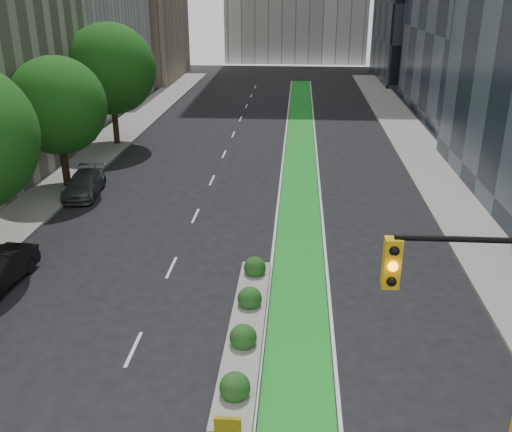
# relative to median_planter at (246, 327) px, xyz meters

# --- Properties ---
(sidewalk_left) EXTENTS (3.60, 90.00, 0.15)m
(sidewalk_left) POSITION_rel_median_planter_xyz_m (-13.00, 17.96, -0.30)
(sidewalk_left) COLOR gray
(sidewalk_left) RESTS_ON ground
(sidewalk_right) EXTENTS (3.60, 90.00, 0.15)m
(sidewalk_right) POSITION_rel_median_planter_xyz_m (10.60, 17.96, -0.30)
(sidewalk_right) COLOR gray
(sidewalk_right) RESTS_ON ground
(bike_lane_paint) EXTENTS (2.20, 70.00, 0.01)m
(bike_lane_paint) POSITION_rel_median_planter_xyz_m (1.80, 22.96, -0.37)
(bike_lane_paint) COLOR #1B9625
(bike_lane_paint) RESTS_ON ground
(tree_midfar) EXTENTS (5.60, 5.60, 7.76)m
(tree_midfar) POSITION_rel_median_planter_xyz_m (-12.20, 14.96, 4.57)
(tree_midfar) COLOR black
(tree_midfar) RESTS_ON ground
(tree_far) EXTENTS (6.60, 6.60, 9.00)m
(tree_far) POSITION_rel_median_planter_xyz_m (-12.20, 24.96, 5.32)
(tree_far) COLOR black
(tree_far) RESTS_ON ground
(median_planter) EXTENTS (1.20, 10.26, 1.10)m
(median_planter) POSITION_rel_median_planter_xyz_m (0.00, 0.00, 0.00)
(median_planter) COLOR gray
(median_planter) RESTS_ON ground
(parked_car_left_far) EXTENTS (2.28, 4.66, 1.31)m
(parked_car_left_far) POSITION_rel_median_planter_xyz_m (-10.70, 13.80, 0.28)
(parked_car_left_far) COLOR #4E5153
(parked_car_left_far) RESTS_ON ground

